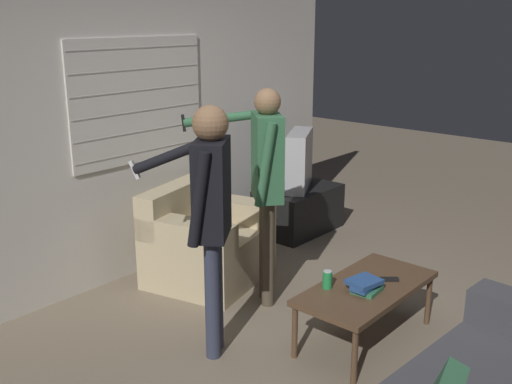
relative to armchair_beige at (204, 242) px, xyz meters
name	(u,v)px	position (x,y,z in m)	size (l,w,h in m)	color
ground_plane	(322,346)	(-0.27, -1.44, -0.33)	(16.00, 16.00, 0.00)	#7F705B
wall_back	(131,130)	(-0.27, 0.59, 0.95)	(5.20, 0.08, 2.55)	silver
armchair_beige	(204,242)	(0.00, 0.00, 0.00)	(1.12, 1.05, 0.82)	#C6B289
coffee_table	(366,291)	(0.01, -1.61, 0.05)	(1.10, 0.55, 0.42)	brown
tv_stand	(298,209)	(1.50, 0.12, -0.09)	(0.90, 0.58, 0.48)	black
tv	(299,160)	(1.50, 0.12, 0.45)	(0.67, 0.50, 0.60)	#B2B2B7
person_left_standing	(210,202)	(-0.81, -0.91, 0.75)	(0.48, 0.80, 1.70)	#33384C
person_right_standing	(265,171)	(0.01, -0.68, 0.76)	(0.55, 0.81, 1.72)	#4C4233
book_stack	(365,285)	(-0.08, -1.66, 0.14)	(0.25, 0.21, 0.09)	#33754C
soda_can	(327,280)	(-0.21, -1.43, 0.15)	(0.07, 0.07, 0.13)	#238E47
spare_remote	(389,279)	(0.17, -1.70, 0.10)	(0.12, 0.12, 0.02)	black
floor_fan	(259,236)	(0.71, -0.01, -0.14)	(0.32, 0.20, 0.41)	black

